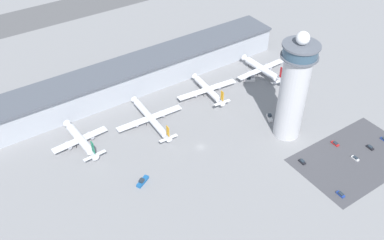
# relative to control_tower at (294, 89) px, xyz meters

# --- Properties ---
(ground_plane) EXTENTS (1000.00, 1000.00, 0.00)m
(ground_plane) POSITION_rel_control_tower_xyz_m (-46.83, 17.08, -30.44)
(ground_plane) COLOR gray
(terminal_building) EXTENTS (201.22, 25.00, 18.32)m
(terminal_building) POSITION_rel_control_tower_xyz_m (-46.83, 87.08, -21.18)
(terminal_building) COLOR #A3A8B2
(terminal_building) RESTS_ON ground
(runway_strip) EXTENTS (301.83, 44.00, 0.01)m
(runway_strip) POSITION_rel_control_tower_xyz_m (-46.83, 224.03, -30.43)
(runway_strip) COLOR #515154
(runway_strip) RESTS_ON ground
(control_tower) EXTENTS (19.05, 19.05, 63.32)m
(control_tower) POSITION_rel_control_tower_xyz_m (0.00, 0.00, 0.00)
(control_tower) COLOR #BCBCC1
(control_tower) RESTS_ON ground
(parking_lot_surface) EXTENTS (64.00, 40.00, 0.01)m
(parking_lot_surface) POSITION_rel_control_tower_xyz_m (15.97, -35.45, -30.43)
(parking_lot_surface) COLOR #424247
(parking_lot_surface) RESTS_ON ground
(airplane_gate_alpha) EXTENTS (31.72, 35.03, 13.93)m
(airplane_gate_alpha) POSITION_rel_control_tower_xyz_m (-100.23, 54.25, -26.05)
(airplane_gate_alpha) COLOR silver
(airplane_gate_alpha) RESTS_ON ground
(airplane_gate_bravo) EXTENTS (40.94, 43.69, 12.63)m
(airplane_gate_bravo) POSITION_rel_control_tower_xyz_m (-59.67, 49.24, -26.06)
(airplane_gate_bravo) COLOR silver
(airplane_gate_bravo) RESTS_ON ground
(airplane_gate_charlie) EXTENTS (40.89, 35.13, 12.87)m
(airplane_gate_charlie) POSITION_rel_control_tower_xyz_m (-15.72, 54.16, -25.88)
(airplane_gate_charlie) COLOR white
(airplane_gate_charlie) RESTS_ON ground
(airplane_gate_delta) EXTENTS (38.73, 37.05, 14.24)m
(airplane_gate_delta) POSITION_rel_control_tower_xyz_m (28.11, 53.42, -25.95)
(airplane_gate_delta) COLOR silver
(airplane_gate_delta) RESTS_ON ground
(service_truck_catering) EXTENTS (4.87, 6.65, 3.17)m
(service_truck_catering) POSITION_rel_control_tower_xyz_m (0.67, 14.40, -29.33)
(service_truck_catering) COLOR black
(service_truck_catering) RESTS_ON ground
(service_truck_fuel) EXTENTS (8.18, 5.88, 3.01)m
(service_truck_fuel) POSITION_rel_control_tower_xyz_m (-85.71, 11.49, -29.39)
(service_truck_fuel) COLOR black
(service_truck_fuel) RESTS_ON ground
(service_truck_baggage) EXTENTS (7.60, 5.64, 2.96)m
(service_truck_baggage) POSITION_rel_control_tower_xyz_m (16.56, 52.15, -29.41)
(service_truck_baggage) COLOR black
(service_truck_baggage) RESTS_ON ground
(car_red_hatchback) EXTENTS (1.95, 4.30, 1.48)m
(car_red_hatchback) POSITION_rel_control_tower_xyz_m (29.18, -34.87, -29.86)
(car_red_hatchback) COLOR black
(car_red_hatchback) RESTS_ON ground
(car_navy_sedan) EXTENTS (1.86, 4.63, 1.46)m
(car_navy_sedan) POSITION_rel_control_tower_xyz_m (15.82, -22.19, -29.87)
(car_navy_sedan) COLOR black
(car_navy_sedan) RESTS_ON ground
(car_maroon_suv) EXTENTS (2.09, 4.16, 1.49)m
(car_maroon_suv) POSITION_rel_control_tower_xyz_m (-9.41, -22.27, -29.86)
(car_maroon_suv) COLOR black
(car_maroon_suv) RESTS_ON ground
(car_green_van) EXTENTS (1.79, 4.45, 1.36)m
(car_green_van) POSITION_rel_control_tower_xyz_m (15.79, -35.96, -29.91)
(car_green_van) COLOR black
(car_green_van) RESTS_ON ground
(car_black_suv) EXTENTS (1.96, 4.48, 1.49)m
(car_black_suv) POSITION_rel_control_tower_xyz_m (-10.01, -48.60, -29.86)
(car_black_suv) COLOR black
(car_black_suv) RESTS_ON ground
(car_white_wagon) EXTENTS (1.88, 4.43, 1.38)m
(car_white_wagon) POSITION_rel_control_tower_xyz_m (41.13, -35.01, -29.90)
(car_white_wagon) COLOR black
(car_white_wagon) RESTS_ON ground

